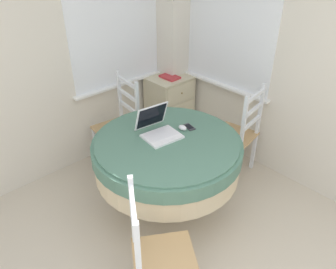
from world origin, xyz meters
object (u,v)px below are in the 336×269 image
object	(u,v)px
book_on_cabinet	(170,77)
dining_chair_near_back_window	(120,126)
round_dining_table	(167,154)
dining_chair_near_right_window	(238,135)
computer_mouse	(183,128)
laptop	(158,129)
corner_cabinet	(170,106)
dining_chair_camera_near	(157,259)
cell_phone	(189,127)

from	to	relation	value
book_on_cabinet	dining_chair_near_back_window	bearing A→B (deg)	-174.79
round_dining_table	dining_chair_near_right_window	xyz separation A→B (m)	(0.91, -0.07, -0.16)
computer_mouse	dining_chair_near_back_window	size ratio (longest dim) A/B	0.08
round_dining_table	computer_mouse	world-z (taller)	computer_mouse
round_dining_table	computer_mouse	xyz separation A→B (m)	(0.21, 0.03, 0.16)
book_on_cabinet	laptop	bearing A→B (deg)	-137.49
round_dining_table	dining_chair_near_back_window	size ratio (longest dim) A/B	1.26
dining_chair_near_back_window	corner_cabinet	size ratio (longest dim) A/B	1.30
laptop	corner_cabinet	xyz separation A→B (m)	(0.96, 0.89, -0.43)
dining_chair_near_right_window	computer_mouse	bearing A→B (deg)	172.48
book_on_cabinet	dining_chair_camera_near	bearing A→B (deg)	-135.11
book_on_cabinet	corner_cabinet	bearing A→B (deg)	48.83
cell_phone	dining_chair_camera_near	xyz separation A→B (m)	(-0.94, -0.65, -0.31)
dining_chair_near_right_window	corner_cabinet	xyz separation A→B (m)	(0.05, 1.06, -0.08)
dining_chair_near_right_window	round_dining_table	bearing A→B (deg)	175.85
cell_phone	dining_chair_near_right_window	distance (m)	0.71
dining_chair_near_back_window	dining_chair_near_right_window	size ratio (longest dim) A/B	1.00
dining_chair_near_right_window	dining_chair_camera_near	world-z (taller)	same
laptop	book_on_cabinet	world-z (taller)	laptop
dining_chair_near_right_window	dining_chair_camera_near	xyz separation A→B (m)	(-1.58, -0.56, 0.00)
dining_chair_near_back_window	cell_phone	bearing A→B (deg)	-81.20
laptop	dining_chair_near_back_window	world-z (taller)	laptop
computer_mouse	dining_chair_near_back_window	xyz separation A→B (m)	(-0.07, 0.87, -0.33)
corner_cabinet	computer_mouse	bearing A→B (deg)	-128.01
round_dining_table	dining_chair_camera_near	bearing A→B (deg)	-136.59
laptop	dining_chair_near_right_window	size ratio (longest dim) A/B	0.36
dining_chair_camera_near	corner_cabinet	xyz separation A→B (m)	(1.63, 1.63, -0.08)
cell_phone	dining_chair_near_right_window	world-z (taller)	dining_chair_near_right_window
laptop	computer_mouse	distance (m)	0.22
round_dining_table	cell_phone	xyz separation A→B (m)	(0.28, 0.02, 0.15)
cell_phone	dining_chair_near_back_window	size ratio (longest dim) A/B	0.13
dining_chair_camera_near	book_on_cabinet	size ratio (longest dim) A/B	4.42
round_dining_table	dining_chair_camera_near	world-z (taller)	dining_chair_camera_near
laptop	dining_chair_near_right_window	distance (m)	1.00
laptop	corner_cabinet	distance (m)	1.38
computer_mouse	dining_chair_near_back_window	bearing A→B (deg)	94.35
computer_mouse	dining_chair_camera_near	world-z (taller)	dining_chair_camera_near
laptop	dining_chair_near_back_window	xyz separation A→B (m)	(0.14, 0.79, -0.36)
computer_mouse	laptop	bearing A→B (deg)	157.77
round_dining_table	dining_chair_near_back_window	distance (m)	0.92
dining_chair_near_right_window	book_on_cabinet	bearing A→B (deg)	88.60
cell_phone	dining_chair_near_back_window	distance (m)	0.94
computer_mouse	corner_cabinet	size ratio (longest dim) A/B	0.11
round_dining_table	dining_chair_camera_near	xyz separation A→B (m)	(-0.67, -0.63, -0.16)
dining_chair_camera_near	corner_cabinet	bearing A→B (deg)	44.95
cell_phone	computer_mouse	bearing A→B (deg)	170.71
dining_chair_camera_near	dining_chair_near_back_window	bearing A→B (deg)	62.18
dining_chair_camera_near	laptop	bearing A→B (deg)	47.93
laptop	dining_chair_near_back_window	size ratio (longest dim) A/B	0.36
laptop	dining_chair_camera_near	xyz separation A→B (m)	(-0.67, -0.74, -0.36)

